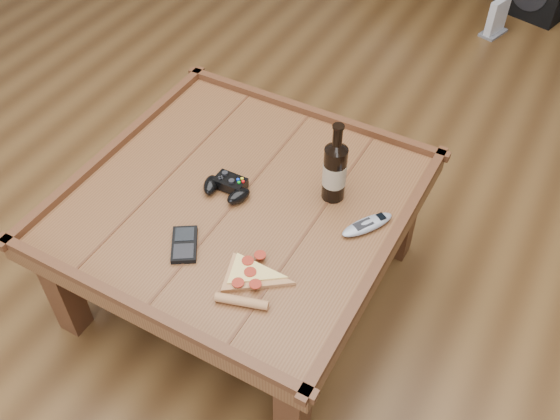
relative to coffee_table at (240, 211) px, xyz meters
The scene contains 8 objects.
ground 0.39m from the coffee_table, ahead, with size 6.00×6.00×0.00m, color #472C14.
coffee_table is the anchor object (origin of this frame).
beer_bottle 0.34m from the coffee_table, 30.87° to the left, with size 0.07×0.07×0.28m.
game_controller 0.09m from the coffee_table, behind, with size 0.17×0.11×0.05m.
pizza_slice 0.33m from the coffee_table, 53.23° to the right, with size 0.23×0.29×0.03m.
smartphone 0.26m from the coffee_table, 97.71° to the right, with size 0.13×0.15×0.02m.
remote_control 0.41m from the coffee_table, 11.21° to the left, with size 0.14×0.18×0.03m.
game_console 2.19m from the coffee_table, 81.94° to the left, with size 0.13×0.18×0.20m.
Camera 1 is at (0.77, -1.13, 1.82)m, focal length 40.00 mm.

